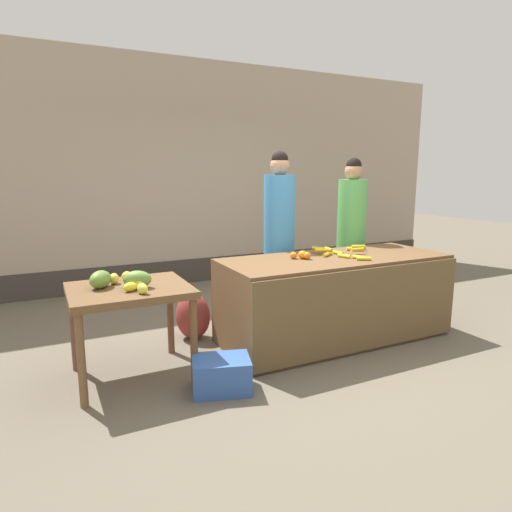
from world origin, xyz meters
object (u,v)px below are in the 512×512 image
(produce_crate, at_px, (221,375))
(produce_sack, at_px, (193,316))
(vendor_woman_blue_shirt, at_px, (279,238))
(vendor_woman_green_shirt, at_px, (351,235))

(produce_crate, xyz_separation_m, produce_sack, (0.15, 1.15, 0.11))
(vendor_woman_blue_shirt, relative_size, produce_sack, 4.01)
(produce_crate, height_order, produce_sack, produce_sack)
(vendor_woman_blue_shirt, bearing_deg, produce_sack, -174.70)
(vendor_woman_green_shirt, xyz_separation_m, produce_sack, (-2.03, -0.10, -0.69))
(produce_sack, bearing_deg, produce_crate, -97.61)
(vendor_woman_blue_shirt, distance_m, produce_crate, 1.92)
(vendor_woman_green_shirt, distance_m, produce_crate, 2.64)
(vendor_woman_blue_shirt, bearing_deg, produce_crate, -133.81)
(vendor_woman_green_shirt, relative_size, produce_sack, 3.89)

